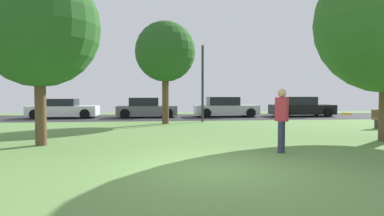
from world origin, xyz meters
name	(u,v)px	position (x,y,z in m)	size (l,w,h in m)	color
ground_plane	(214,171)	(0.00, 0.00, 0.00)	(44.00, 44.00, 0.00)	#5B8442
road_strip	(174,117)	(0.00, 16.00, 0.00)	(44.00, 6.40, 0.01)	#28282B
maple_tree_near	(165,52)	(-0.73, 11.23, 3.96)	(3.32, 3.32, 5.65)	brown
oak_tree_left	(39,27)	(-4.96, 4.05, 3.80)	(3.86, 3.86, 5.75)	brown
person_catcher	(282,117)	(2.28, 1.91, 1.02)	(0.38, 0.38, 1.81)	#2D334C
frisbee_disc	(346,114)	(3.50, 0.74, 1.17)	(0.35, 0.35, 0.04)	orange
parked_car_white	(63,109)	(-7.58, 16.22, 0.61)	(4.53, 2.06, 1.31)	white
parked_car_grey	(146,108)	(-1.93, 16.30, 0.63)	(4.16, 2.02, 1.38)	slate
parked_car_silver	(225,108)	(3.71, 16.25, 0.64)	(4.51, 2.09, 1.42)	#B7B7BC
parked_car_black	(301,107)	(9.37, 16.08, 0.65)	(4.53, 1.97, 1.43)	black
street_lamp_post	(203,84)	(1.49, 12.20, 2.25)	(0.14, 0.14, 4.50)	#2D2D33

